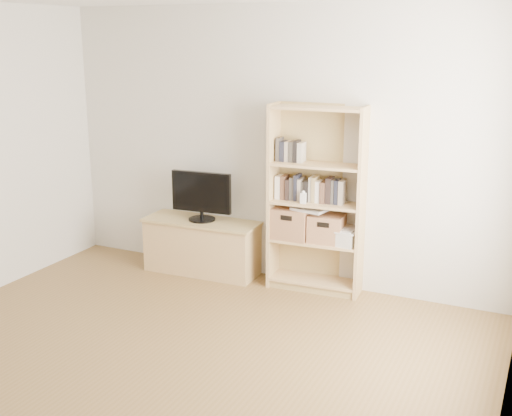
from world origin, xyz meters
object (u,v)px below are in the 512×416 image
Objects in this scene: bookshelf at (316,200)px; laptop at (310,209)px; basket_right at (327,228)px; baby_monitor at (303,198)px; television at (201,196)px; basket_left at (292,223)px; tv_stand at (203,247)px.

laptop is (-0.05, -0.03, -0.09)m from bookshelf.
bookshelf is at bearing 176.91° from basket_right.
basket_right is (0.20, 0.10, -0.29)m from baby_monitor.
basket_right is 0.23m from laptop.
bookshelf is at bearing 43.80° from baby_monitor.
basket_left is at bearing -2.24° from television.
basket_left is 1.12× the size of basket_right.
television is at bearing -167.87° from laptop.
basket_left is (-0.23, -0.02, -0.24)m from bookshelf.
laptop is (0.04, 0.08, -0.12)m from baby_monitor.
laptop is at bearing -0.74° from tv_stand.
television is (-1.18, -0.06, -0.08)m from bookshelf.
laptop reaches higher than basket_right.
television is 1.30m from basket_right.
basket_left is at bearing -171.88° from laptop.
basket_left reaches higher than basket_right.
basket_left is 1.14× the size of laptop.
baby_monitor reaches higher than basket_left.
laptop is at bearing -173.79° from basket_right.
basket_left is (0.95, 0.04, 0.37)m from tv_stand.
laptop reaches higher than basket_left.
tv_stand is at bearing 179.29° from bookshelf.
bookshelf reaches higher than baby_monitor.
bookshelf reaches higher than tv_stand.
bookshelf is (1.18, 0.06, 0.61)m from tv_stand.
baby_monitor is 0.14m from laptop.
television is at bearing 179.29° from bookshelf.
tv_stand is 3.64× the size of basket_right.
baby_monitor is 0.32× the size of laptop.
tv_stand is at bearing 178.65° from basket_right.
bookshelf is 2.80× the size of television.
baby_monitor is 0.28× the size of basket_left.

